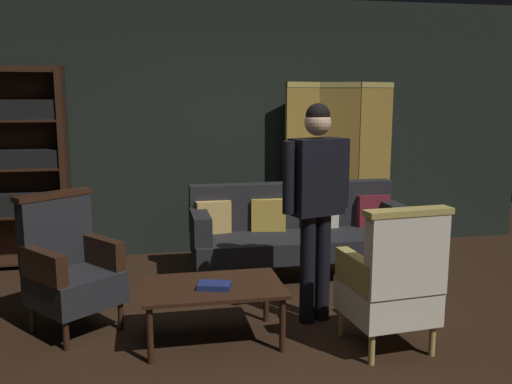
# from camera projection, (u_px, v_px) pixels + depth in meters

# --- Properties ---
(ground_plane) EXTENTS (10.00, 10.00, 0.00)m
(ground_plane) POSITION_uv_depth(u_px,v_px,m) (277.00, 337.00, 4.11)
(ground_plane) COLOR black
(back_wall) EXTENTS (7.20, 0.10, 2.80)m
(back_wall) POSITION_uv_depth(u_px,v_px,m) (228.00, 127.00, 6.24)
(back_wall) COLOR black
(back_wall) RESTS_ON ground_plane
(folding_screen) EXTENTS (1.30, 0.21, 1.90)m
(folding_screen) POSITION_uv_depth(u_px,v_px,m) (338.00, 164.00, 6.33)
(folding_screen) COLOR olive
(folding_screen) RESTS_ON ground_plane
(bookshelf) EXTENTS (0.90, 0.32, 2.05)m
(bookshelf) POSITION_uv_depth(u_px,v_px,m) (21.00, 165.00, 5.64)
(bookshelf) COLOR black
(bookshelf) RESTS_ON ground_plane
(velvet_couch) EXTENTS (2.12, 0.78, 0.88)m
(velvet_couch) POSITION_uv_depth(u_px,v_px,m) (298.00, 228.00, 5.54)
(velvet_couch) COLOR black
(velvet_couch) RESTS_ON ground_plane
(coffee_table) EXTENTS (1.00, 0.64, 0.42)m
(coffee_table) POSITION_uv_depth(u_px,v_px,m) (213.00, 291.00, 4.00)
(coffee_table) COLOR black
(coffee_table) RESTS_ON ground_plane
(armchair_gilt_accent) EXTENTS (0.63, 0.63, 1.04)m
(armchair_gilt_accent) POSITION_uv_depth(u_px,v_px,m) (392.00, 283.00, 3.83)
(armchair_gilt_accent) COLOR tan
(armchair_gilt_accent) RESTS_ON ground_plane
(armchair_wing_left) EXTENTS (0.81, 0.81, 1.04)m
(armchair_wing_left) POSITION_uv_depth(u_px,v_px,m) (69.00, 267.00, 4.18)
(armchair_wing_left) COLOR black
(armchair_wing_left) RESTS_ON ground_plane
(standing_figure) EXTENTS (0.57, 0.32, 1.70)m
(standing_figure) POSITION_uv_depth(u_px,v_px,m) (316.00, 193.00, 4.25)
(standing_figure) COLOR black
(standing_figure) RESTS_ON ground_plane
(book_navy_cloth) EXTENTS (0.26, 0.20, 0.04)m
(book_navy_cloth) POSITION_uv_depth(u_px,v_px,m) (214.00, 286.00, 3.92)
(book_navy_cloth) COLOR navy
(book_navy_cloth) RESTS_ON coffee_table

